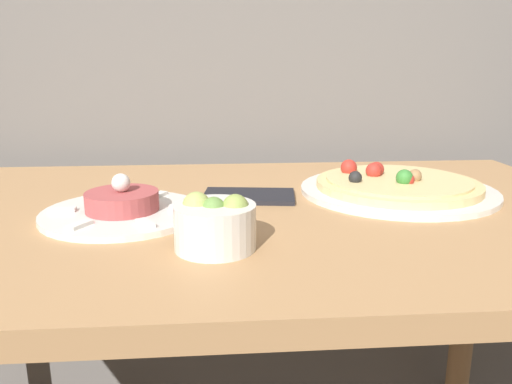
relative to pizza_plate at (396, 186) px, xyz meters
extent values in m
cube|color=#AD7F51|center=(-0.32, -0.08, -0.03)|extent=(1.37, 0.78, 0.03)
cylinder|color=#AD7F51|center=(0.31, 0.25, -0.42)|extent=(0.06, 0.06, 0.73)
cylinder|color=silver|center=(0.00, 0.00, -0.01)|extent=(0.37, 0.37, 0.01)
cylinder|color=#E5C17F|center=(0.00, 0.00, 0.00)|extent=(0.31, 0.31, 0.01)
cylinder|color=#E0C684|center=(0.00, 0.00, 0.01)|extent=(0.27, 0.27, 0.00)
sphere|color=#387F33|center=(0.00, -0.03, 0.02)|extent=(0.03, 0.03, 0.03)
sphere|color=black|center=(-0.09, -0.02, 0.02)|extent=(0.02, 0.02, 0.02)
sphere|color=#997047|center=(0.03, -0.02, 0.02)|extent=(0.03, 0.03, 0.03)
sphere|color=#997047|center=(0.03, 0.00, 0.02)|extent=(0.02, 0.02, 0.02)
sphere|color=#387F33|center=(-0.04, 0.03, 0.02)|extent=(0.02, 0.02, 0.02)
sphere|color=#B22D23|center=(-0.08, 0.06, 0.02)|extent=(0.03, 0.03, 0.03)
sphere|color=#B22D23|center=(0.01, -0.04, 0.02)|extent=(0.02, 0.02, 0.02)
sphere|color=#B22D23|center=(-0.03, 0.04, 0.02)|extent=(0.03, 0.03, 0.03)
sphere|color=#B22D23|center=(-0.04, 0.03, 0.02)|extent=(0.03, 0.03, 0.03)
cylinder|color=silver|center=(-0.49, -0.11, -0.01)|extent=(0.26, 0.26, 0.01)
cylinder|color=#A84747|center=(-0.49, -0.11, 0.01)|extent=(0.12, 0.12, 0.03)
sphere|color=silver|center=(-0.49, -0.11, 0.04)|extent=(0.03, 0.03, 0.03)
cube|color=white|center=(-0.40, -0.11, 0.00)|extent=(0.04, 0.02, 0.01)
cube|color=white|center=(-0.45, -0.03, 0.00)|extent=(0.03, 0.04, 0.01)
cube|color=white|center=(-0.54, -0.03, 0.00)|extent=(0.03, 0.04, 0.01)
cube|color=white|center=(-0.59, -0.11, 0.00)|extent=(0.04, 0.02, 0.01)
cube|color=white|center=(-0.54, -0.19, 0.00)|extent=(0.03, 0.04, 0.01)
cube|color=white|center=(-0.45, -0.19, 0.00)|extent=(0.03, 0.04, 0.01)
cylinder|color=silver|center=(-0.34, -0.27, 0.02)|extent=(0.11, 0.11, 0.06)
sphere|color=#8EA34C|center=(-0.34, -0.27, 0.04)|extent=(0.03, 0.03, 0.03)
sphere|color=#8EA34C|center=(-0.32, -0.27, 0.04)|extent=(0.04, 0.04, 0.04)
sphere|color=#668E42|center=(-0.35, -0.27, 0.04)|extent=(0.03, 0.03, 0.03)
sphere|color=#B7BC70|center=(-0.34, -0.27, 0.04)|extent=(0.03, 0.03, 0.03)
sphere|color=#A3B25B|center=(-0.37, -0.26, 0.04)|extent=(0.04, 0.04, 0.04)
cube|color=black|center=(-0.28, -0.02, -0.01)|extent=(0.18, 0.12, 0.01)
camera|label=1|loc=(-0.34, -0.90, 0.23)|focal=35.00mm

